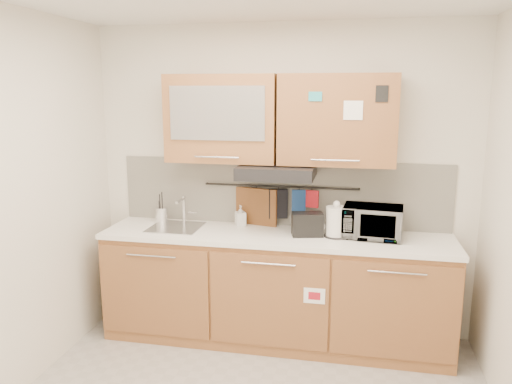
% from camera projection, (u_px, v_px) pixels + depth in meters
% --- Properties ---
extents(wall_back, '(3.20, 0.00, 3.20)m').
position_uv_depth(wall_back, '(281.00, 181.00, 4.24)').
color(wall_back, silver).
rests_on(wall_back, ground).
extents(base_cabinet, '(2.80, 0.64, 0.88)m').
position_uv_depth(base_cabinet, '(275.00, 294.00, 4.12)').
color(base_cabinet, '#AE6B3E').
rests_on(base_cabinet, floor).
extents(countertop, '(2.82, 0.62, 0.04)m').
position_uv_depth(countertop, '(275.00, 236.00, 4.02)').
color(countertop, white).
rests_on(countertop, base_cabinet).
extents(backsplash, '(2.80, 0.02, 0.56)m').
position_uv_depth(backsplash, '(281.00, 193.00, 4.25)').
color(backsplash, silver).
rests_on(backsplash, countertop).
extents(upper_cabinets, '(1.82, 0.37, 0.70)m').
position_uv_depth(upper_cabinets, '(278.00, 119.00, 3.96)').
color(upper_cabinets, '#AE6B3E').
rests_on(upper_cabinets, wall_back).
extents(range_hood, '(0.60, 0.46, 0.10)m').
position_uv_depth(range_hood, '(277.00, 171.00, 3.97)').
color(range_hood, black).
rests_on(range_hood, upper_cabinets).
extents(sink, '(0.42, 0.40, 0.26)m').
position_uv_depth(sink, '(176.00, 227.00, 4.20)').
color(sink, silver).
rests_on(sink, countertop).
extents(utensil_rail, '(1.30, 0.02, 0.02)m').
position_uv_depth(utensil_rail, '(281.00, 187.00, 4.20)').
color(utensil_rail, black).
rests_on(utensil_rail, backsplash).
extents(utensil_crock, '(0.11, 0.11, 0.27)m').
position_uv_depth(utensil_crock, '(162.00, 215.00, 4.35)').
color(utensil_crock, silver).
rests_on(utensil_crock, countertop).
extents(kettle, '(0.21, 0.19, 0.29)m').
position_uv_depth(kettle, '(336.00, 222.00, 3.92)').
color(kettle, silver).
rests_on(kettle, countertop).
extents(toaster, '(0.27, 0.20, 0.18)m').
position_uv_depth(toaster, '(307.00, 224.00, 3.95)').
color(toaster, black).
rests_on(toaster, countertop).
extents(microwave, '(0.48, 0.35, 0.25)m').
position_uv_depth(microwave, '(372.00, 222.00, 3.90)').
color(microwave, '#999999').
rests_on(microwave, countertop).
extents(soap_bottle, '(0.11, 0.11, 0.18)m').
position_uv_depth(soap_bottle, '(241.00, 216.00, 4.24)').
color(soap_bottle, '#999999').
rests_on(soap_bottle, countertop).
extents(cutting_board, '(0.37, 0.11, 0.46)m').
position_uv_depth(cutting_board, '(256.00, 214.00, 4.27)').
color(cutting_board, brown).
rests_on(cutting_board, utensil_rail).
extents(oven_mitt, '(0.12, 0.04, 0.19)m').
position_uv_depth(oven_mitt, '(299.00, 201.00, 4.18)').
color(oven_mitt, navy).
rests_on(oven_mitt, utensil_rail).
extents(dark_pouch, '(0.17, 0.09, 0.25)m').
position_uv_depth(dark_pouch, '(278.00, 204.00, 4.21)').
color(dark_pouch, black).
rests_on(dark_pouch, utensil_rail).
extents(pot_holder, '(0.12, 0.04, 0.14)m').
position_uv_depth(pot_holder, '(312.00, 199.00, 4.15)').
color(pot_holder, red).
rests_on(pot_holder, utensil_rail).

